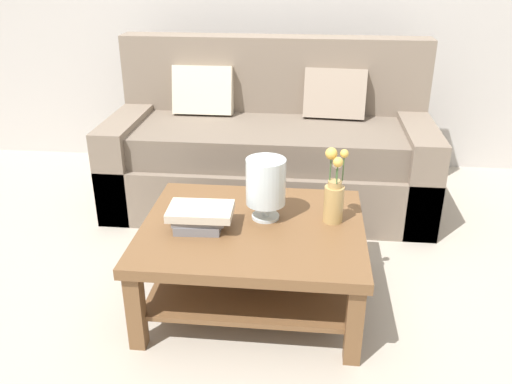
% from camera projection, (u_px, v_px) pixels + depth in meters
% --- Properties ---
extents(ground_plane, '(10.00, 10.00, 0.00)m').
position_uv_depth(ground_plane, '(255.00, 263.00, 2.96)').
color(ground_plane, '#ADA393').
extents(couch, '(2.07, 0.90, 1.06)m').
position_uv_depth(couch, '(270.00, 149.00, 3.57)').
color(couch, '#7A6B5B').
rests_on(couch, ground).
extents(coffee_table, '(1.03, 0.87, 0.42)m').
position_uv_depth(coffee_table, '(253.00, 246.00, 2.53)').
color(coffee_table, brown).
rests_on(coffee_table, ground).
extents(book_stack_main, '(0.30, 0.22, 0.10)m').
position_uv_depth(book_stack_main, '(200.00, 216.00, 2.44)').
color(book_stack_main, slate).
rests_on(book_stack_main, coffee_table).
extents(glass_hurricane_vase, '(0.19, 0.19, 0.30)m').
position_uv_depth(glass_hurricane_vase, '(266.00, 183.00, 2.47)').
color(glass_hurricane_vase, silver).
rests_on(glass_hurricane_vase, coffee_table).
extents(flower_pitcher, '(0.10, 0.10, 0.36)m').
position_uv_depth(flower_pitcher, '(334.00, 193.00, 2.45)').
color(flower_pitcher, tan).
rests_on(flower_pitcher, coffee_table).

